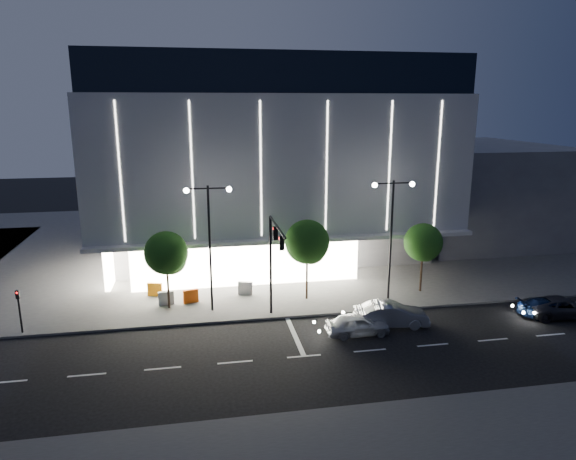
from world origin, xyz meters
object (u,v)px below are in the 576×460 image
(traffic_mast, at_px, (274,251))
(tree_mid, at_px, (307,244))
(ped_signal_far, at_px, (19,307))
(barrier_b, at_px, (166,298))
(car_third, at_px, (549,307))
(tree_right, at_px, (423,244))
(tree_left, at_px, (167,255))
(street_lamp_west, at_px, (209,230))
(barrier_a, at_px, (155,289))
(car_fourth, at_px, (563,307))
(car_lead, at_px, (358,324))
(street_lamp_east, at_px, (392,222))
(barrier_c, at_px, (191,296))
(barrier_d, at_px, (245,288))
(car_second, at_px, (391,315))

(traffic_mast, distance_m, tree_mid, 4.82)
(ped_signal_far, bearing_deg, barrier_b, 19.58)
(car_third, bearing_deg, tree_right, 53.15)
(tree_left, bearing_deg, street_lamp_west, -18.94)
(car_third, bearing_deg, traffic_mast, 87.15)
(street_lamp_west, bearing_deg, barrier_a, 139.12)
(barrier_b, bearing_deg, car_fourth, -21.87)
(car_lead, bearing_deg, traffic_mast, 61.22)
(car_fourth, bearing_deg, tree_mid, 77.64)
(street_lamp_east, height_order, tree_right, street_lamp_east)
(tree_mid, distance_m, tree_right, 9.01)
(street_lamp_east, height_order, tree_left, street_lamp_east)
(street_lamp_east, bearing_deg, street_lamp_west, 180.00)
(barrier_a, bearing_deg, tree_left, -49.91)
(ped_signal_far, height_order, tree_mid, tree_mid)
(street_lamp_west, height_order, barrier_b, street_lamp_west)
(tree_mid, relative_size, car_fourth, 1.23)
(ped_signal_far, distance_m, barrier_c, 11.07)
(street_lamp_east, bearing_deg, barrier_c, 173.32)
(tree_left, xyz_separation_m, barrier_a, (-1.18, 2.57, -3.38))
(barrier_d, bearing_deg, tree_mid, -4.14)
(car_lead, height_order, car_second, car_second)
(street_lamp_east, distance_m, car_third, 12.16)
(tree_right, bearing_deg, car_lead, -138.40)
(traffic_mast, bearing_deg, barrier_c, 141.50)
(car_fourth, bearing_deg, car_lead, 98.56)
(street_lamp_west, xyz_separation_m, tree_left, (-2.97, 1.02, -1.92))
(barrier_d, bearing_deg, street_lamp_east, 1.86)
(street_lamp_east, height_order, car_fourth, street_lamp_east)
(street_lamp_west, bearing_deg, car_second, -20.98)
(street_lamp_west, distance_m, barrier_d, 6.48)
(car_lead, distance_m, car_fourth, 14.76)
(street_lamp_east, xyz_separation_m, ped_signal_far, (-25.00, -1.50, -4.07))
(street_lamp_west, height_order, barrier_a, street_lamp_west)
(traffic_mast, distance_m, barrier_c, 8.25)
(street_lamp_east, height_order, barrier_b, street_lamp_east)
(tree_right, bearing_deg, tree_left, 180.00)
(car_second, xyz_separation_m, barrier_a, (-15.65, 8.00, -0.14))
(car_lead, relative_size, barrier_d, 3.70)
(car_lead, distance_m, barrier_a, 15.81)
(street_lamp_west, xyz_separation_m, tree_right, (16.03, 1.02, -2.07))
(car_fourth, relative_size, barrier_d, 4.56)
(traffic_mast, bearing_deg, ped_signal_far, 175.85)
(ped_signal_far, height_order, barrier_b, ped_signal_far)
(car_third, relative_size, barrier_b, 3.86)
(street_lamp_west, distance_m, tree_left, 3.69)
(street_lamp_east, bearing_deg, car_third, -25.84)
(traffic_mast, bearing_deg, tree_mid, 50.58)
(car_lead, bearing_deg, ped_signal_far, 78.96)
(traffic_mast, relative_size, barrier_b, 6.43)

